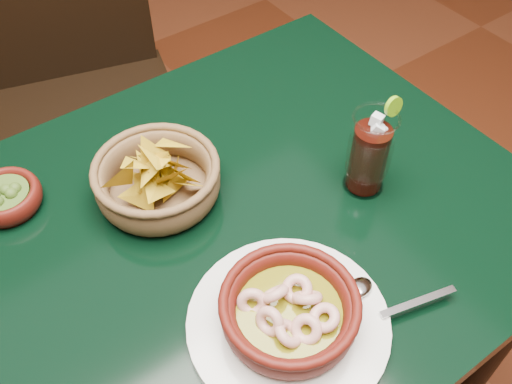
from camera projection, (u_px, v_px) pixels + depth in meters
dining_table at (182, 283)px, 0.96m from camera, size 1.20×0.80×0.75m
dining_chair at (82, 89)px, 1.46m from camera, size 0.57×0.57×1.00m
shrimp_plate at (289, 314)px, 0.77m from camera, size 0.37×0.28×0.08m
chip_basket at (157, 179)px, 0.93m from camera, size 0.24×0.24×0.14m
guacamole_ramekin at (6, 197)px, 0.93m from camera, size 0.13×0.13×0.05m
cola_drink at (369, 154)px, 0.92m from camera, size 0.15×0.15×0.17m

